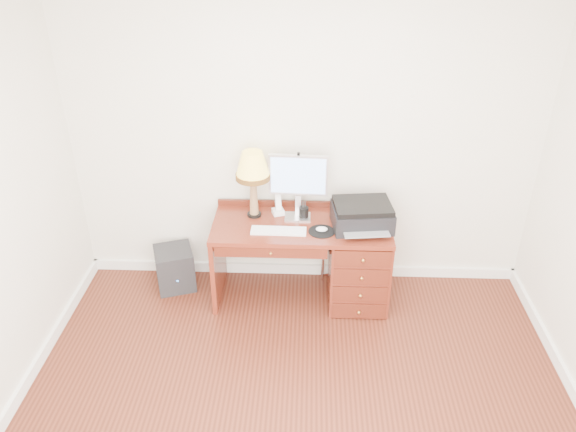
{
  "coord_description": "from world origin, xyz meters",
  "views": [
    {
      "loc": [
        0.05,
        -2.66,
        3.15
      ],
      "look_at": [
        -0.11,
        1.2,
        0.94
      ],
      "focal_mm": 35.0,
      "sensor_mm": 36.0,
      "label": 1
    }
  ],
  "objects_px": {
    "desk": "(338,258)",
    "phone": "(278,208)",
    "leg_lamp": "(253,170)",
    "printer": "(362,215)",
    "monitor": "(298,179)",
    "equipment_box": "(175,268)",
    "chair": "(353,241)"
  },
  "relations": [
    {
      "from": "desk",
      "to": "equipment_box",
      "type": "height_order",
      "value": "desk"
    },
    {
      "from": "monitor",
      "to": "equipment_box",
      "type": "xyz_separation_m",
      "value": [
        -1.12,
        -0.03,
        -0.92
      ]
    },
    {
      "from": "desk",
      "to": "leg_lamp",
      "type": "relative_size",
      "value": 2.53
    },
    {
      "from": "monitor",
      "to": "leg_lamp",
      "type": "bearing_deg",
      "value": -176.23
    },
    {
      "from": "phone",
      "to": "desk",
      "type": "bearing_deg",
      "value": -34.95
    },
    {
      "from": "monitor",
      "to": "printer",
      "type": "relative_size",
      "value": 1.09
    },
    {
      "from": "printer",
      "to": "equipment_box",
      "type": "relative_size",
      "value": 1.36
    },
    {
      "from": "leg_lamp",
      "to": "equipment_box",
      "type": "height_order",
      "value": "leg_lamp"
    },
    {
      "from": "desk",
      "to": "equipment_box",
      "type": "xyz_separation_m",
      "value": [
        -1.48,
        0.1,
        -0.22
      ]
    },
    {
      "from": "monitor",
      "to": "equipment_box",
      "type": "distance_m",
      "value": 1.45
    },
    {
      "from": "printer",
      "to": "desk",
      "type": "bearing_deg",
      "value": 166.45
    },
    {
      "from": "desk",
      "to": "phone",
      "type": "xyz_separation_m",
      "value": [
        -0.53,
        0.15,
        0.4
      ]
    },
    {
      "from": "monitor",
      "to": "leg_lamp",
      "type": "xyz_separation_m",
      "value": [
        -0.37,
        -0.0,
        0.08
      ]
    },
    {
      "from": "chair",
      "to": "desk",
      "type": "bearing_deg",
      "value": 172.6
    },
    {
      "from": "leg_lamp",
      "to": "phone",
      "type": "relative_size",
      "value": 2.93
    },
    {
      "from": "desk",
      "to": "leg_lamp",
      "type": "bearing_deg",
      "value": 170.79
    },
    {
      "from": "desk",
      "to": "leg_lamp",
      "type": "xyz_separation_m",
      "value": [
        -0.73,
        0.12,
        0.77
      ]
    },
    {
      "from": "desk",
      "to": "phone",
      "type": "bearing_deg",
      "value": 163.66
    },
    {
      "from": "monitor",
      "to": "leg_lamp",
      "type": "distance_m",
      "value": 0.38
    },
    {
      "from": "desk",
      "to": "phone",
      "type": "distance_m",
      "value": 0.68
    },
    {
      "from": "desk",
      "to": "equipment_box",
      "type": "distance_m",
      "value": 1.5
    },
    {
      "from": "desk",
      "to": "phone",
      "type": "relative_size",
      "value": 7.39
    },
    {
      "from": "monitor",
      "to": "leg_lamp",
      "type": "height_order",
      "value": "leg_lamp"
    },
    {
      "from": "printer",
      "to": "phone",
      "type": "bearing_deg",
      "value": 159.31
    },
    {
      "from": "phone",
      "to": "leg_lamp",
      "type": "bearing_deg",
      "value": 171.44
    },
    {
      "from": "desk",
      "to": "printer",
      "type": "height_order",
      "value": "printer"
    },
    {
      "from": "chair",
      "to": "equipment_box",
      "type": "bearing_deg",
      "value": 158.76
    },
    {
      "from": "printer",
      "to": "phone",
      "type": "height_order",
      "value": "printer"
    },
    {
      "from": "monitor",
      "to": "chair",
      "type": "height_order",
      "value": "monitor"
    },
    {
      "from": "printer",
      "to": "leg_lamp",
      "type": "xyz_separation_m",
      "value": [
        -0.91,
        0.14,
        0.33
      ]
    },
    {
      "from": "printer",
      "to": "chair",
      "type": "bearing_deg",
      "value": 135.81
    },
    {
      "from": "printer",
      "to": "chair",
      "type": "height_order",
      "value": "printer"
    }
  ]
}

